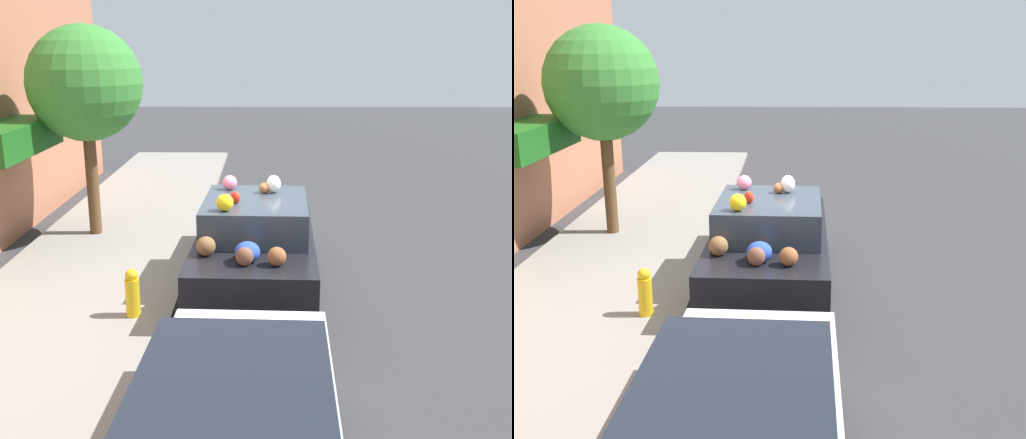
# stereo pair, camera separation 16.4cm
# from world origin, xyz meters

# --- Properties ---
(ground_plane) EXTENTS (60.00, 60.00, 0.00)m
(ground_plane) POSITION_xyz_m (0.00, 0.00, 0.00)
(ground_plane) COLOR #38383A
(sidewalk_curb) EXTENTS (24.00, 3.20, 0.12)m
(sidewalk_curb) POSITION_xyz_m (0.00, 2.70, 0.06)
(sidewalk_curb) COLOR gray
(sidewalk_curb) RESTS_ON ground
(street_tree) EXTENTS (2.20, 2.20, 4.08)m
(street_tree) POSITION_xyz_m (2.36, 3.21, 3.08)
(street_tree) COLOR brown
(street_tree) RESTS_ON sidewalk_curb
(fire_hydrant) EXTENTS (0.20, 0.20, 0.70)m
(fire_hydrant) POSITION_xyz_m (-1.53, 1.63, 0.46)
(fire_hydrant) COLOR gold
(fire_hydrant) RESTS_ON sidewalk_curb
(art_car) EXTENTS (4.38, 1.96, 1.76)m
(art_car) POSITION_xyz_m (-0.04, -0.08, 0.76)
(art_car) COLOR black
(art_car) RESTS_ON ground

